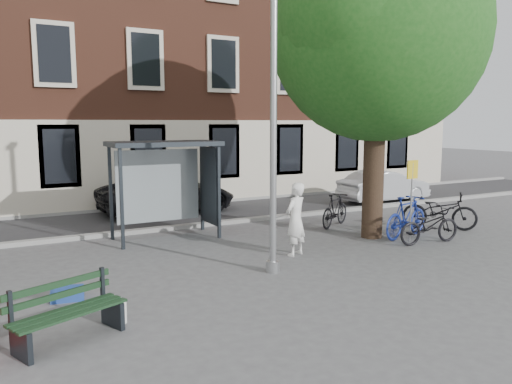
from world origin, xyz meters
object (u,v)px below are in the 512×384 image
Objects in this scene: bench at (68,315)px; bike_a at (429,225)px; bus_shelter at (177,167)px; painter at (295,219)px; lamppost at (273,139)px; bike_b at (406,217)px; bike_d at (335,210)px; bike_c at (440,211)px; car_dark at (168,194)px; car_silver at (384,186)px; notice_sign at (412,181)px.

bike_a is (9.07, 1.73, 0.09)m from bench.
bus_shelter is 3.79m from painter.
bus_shelter is (-0.61, 4.11, -0.87)m from lamppost.
painter reaches higher than bike_a.
bike_a is at bearing 168.33° from bike_b.
bike_b is (-0.03, 0.77, 0.10)m from bike_a.
bus_shelter is at bearing 49.63° from bike_d.
lamppost reaches higher than bike_c.
bench is at bearing 151.87° from bike_c.
car_dark is (-4.48, 6.77, 0.08)m from bike_b.
bike_c is at bearing -91.83° from bike_b.
car_silver is at bearing 22.52° from bike_c.
bike_b is 1.07m from notice_sign.
bike_c is 3.03m from bike_d.
car_dark is 8.45m from car_silver.
bus_shelter is 0.60× the size of car_dark.
bike_a is 6.87m from car_silver.
lamppost reaches higher than notice_sign.
painter is 8.99m from car_silver.
lamppost is 2.86× the size of notice_sign.
car_silver is at bearing -105.47° from car_dark.
lamppost is 3.53× the size of painter.
lamppost is at bearing 148.95° from bike_c.
notice_sign is (-0.15, -0.29, 1.02)m from bike_b.
bench is (-4.25, -1.48, -2.40)m from lamppost.
lamppost is at bearing -81.57° from bus_shelter.
car_silver is at bearing -51.21° from bike_b.
bench is at bearing -160.76° from lamppost.
bench is 0.36× the size of car_dark.
painter is 0.95× the size of bike_a.
bike_a is 0.39× the size of car_dark.
bike_d is at bearing -12.21° from bus_shelter.
lamppost is 6.98m from bike_c.
car_silver is (7.41, 5.08, -0.24)m from painter.
painter reaches higher than bike_d.
notice_sign is at bearing 167.26° from bike_d.
bus_shelter is 1.56× the size of bike_a.
notice_sign is at bearing -8.04° from bench.
painter is 0.83× the size of bike_c.
lamppost is at bearing 14.24° from painter.
notice_sign is at bearing -151.74° from car_dark.
bike_a is at bearing -11.22° from bench.
lamppost is 4.84m from notice_sign.
bike_c reaches higher than bike_d.
bike_c is (1.68, 0.36, -0.03)m from bike_b.
bench is at bearing 91.40° from bike_b.
car_dark is 1.25× the size of car_silver.
bike_c is 2.21m from notice_sign.
notice_sign reaches higher than bike_c.
bike_c is (1.65, 1.14, 0.07)m from bike_a.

